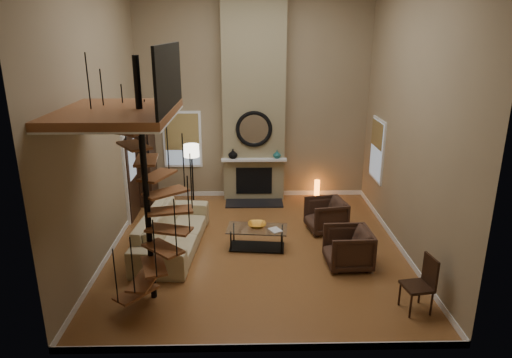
{
  "coord_description": "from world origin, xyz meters",
  "views": [
    {
      "loc": [
        -0.2,
        -8.69,
        4.36
      ],
      "look_at": [
        0.0,
        0.4,
        1.4
      ],
      "focal_mm": 32.11,
      "sensor_mm": 36.0,
      "label": 1
    }
  ],
  "objects_px": {
    "floor_lamp": "(192,156)",
    "armchair_far": "(352,248)",
    "sofa": "(172,230)",
    "armchair_near": "(329,215)",
    "accent_lamp": "(317,189)",
    "coffee_table": "(257,235)",
    "hutch": "(146,168)",
    "side_chair": "(422,281)"
  },
  "relations": [
    {
      "from": "armchair_near",
      "to": "armchair_far",
      "type": "height_order",
      "value": "armchair_far"
    },
    {
      "from": "hutch",
      "to": "side_chair",
      "type": "relative_size",
      "value": 1.96
    },
    {
      "from": "sofa",
      "to": "hutch",
      "type": "bearing_deg",
      "value": 25.83
    },
    {
      "from": "floor_lamp",
      "to": "accent_lamp",
      "type": "xyz_separation_m",
      "value": [
        3.26,
        0.76,
        -1.16
      ]
    },
    {
      "from": "armchair_far",
      "to": "accent_lamp",
      "type": "xyz_separation_m",
      "value": [
        -0.12,
        3.73,
        -0.1
      ]
    },
    {
      "from": "armchair_near",
      "to": "armchair_far",
      "type": "bearing_deg",
      "value": -4.61
    },
    {
      "from": "sofa",
      "to": "armchair_far",
      "type": "bearing_deg",
      "value": -97.94
    },
    {
      "from": "side_chair",
      "to": "armchair_far",
      "type": "bearing_deg",
      "value": 116.98
    },
    {
      "from": "accent_lamp",
      "to": "side_chair",
      "type": "distance_m",
      "value": 5.35
    },
    {
      "from": "floor_lamp",
      "to": "sofa",
      "type": "bearing_deg",
      "value": -95.69
    },
    {
      "from": "side_chair",
      "to": "hutch",
      "type": "bearing_deg",
      "value": 137.01
    },
    {
      "from": "hutch",
      "to": "accent_lamp",
      "type": "height_order",
      "value": "hutch"
    },
    {
      "from": "hutch",
      "to": "floor_lamp",
      "type": "distance_m",
      "value": 1.45
    },
    {
      "from": "armchair_near",
      "to": "floor_lamp",
      "type": "xyz_separation_m",
      "value": [
        -3.22,
        1.32,
        1.06
      ]
    },
    {
      "from": "hutch",
      "to": "armchair_near",
      "type": "height_order",
      "value": "hutch"
    },
    {
      "from": "hutch",
      "to": "side_chair",
      "type": "height_order",
      "value": "hutch"
    },
    {
      "from": "armchair_far",
      "to": "accent_lamp",
      "type": "bearing_deg",
      "value": 179.5
    },
    {
      "from": "sofa",
      "to": "armchair_near",
      "type": "relative_size",
      "value": 3.31
    },
    {
      "from": "sofa",
      "to": "armchair_near",
      "type": "height_order",
      "value": "sofa"
    },
    {
      "from": "armchair_near",
      "to": "coffee_table",
      "type": "xyz_separation_m",
      "value": [
        -1.66,
        -0.88,
        -0.07
      ]
    },
    {
      "from": "sofa",
      "to": "side_chair",
      "type": "distance_m",
      "value": 4.97
    },
    {
      "from": "sofa",
      "to": "coffee_table",
      "type": "xyz_separation_m",
      "value": [
        1.77,
        -0.05,
        -0.11
      ]
    },
    {
      "from": "hutch",
      "to": "floor_lamp",
      "type": "height_order",
      "value": "hutch"
    },
    {
      "from": "floor_lamp",
      "to": "armchair_far",
      "type": "bearing_deg",
      "value": -41.3
    },
    {
      "from": "coffee_table",
      "to": "armchair_far",
      "type": "bearing_deg",
      "value": -22.7
    },
    {
      "from": "coffee_table",
      "to": "accent_lamp",
      "type": "bearing_deg",
      "value": 60.24
    },
    {
      "from": "hutch",
      "to": "side_chair",
      "type": "bearing_deg",
      "value": -42.99
    },
    {
      "from": "armchair_near",
      "to": "floor_lamp",
      "type": "relative_size",
      "value": 0.49
    },
    {
      "from": "accent_lamp",
      "to": "side_chair",
      "type": "relative_size",
      "value": 0.55
    },
    {
      "from": "sofa",
      "to": "floor_lamp",
      "type": "height_order",
      "value": "floor_lamp"
    },
    {
      "from": "coffee_table",
      "to": "side_chair",
      "type": "bearing_deg",
      "value": -41.44
    },
    {
      "from": "sofa",
      "to": "side_chair",
      "type": "height_order",
      "value": "side_chair"
    },
    {
      "from": "armchair_near",
      "to": "accent_lamp",
      "type": "xyz_separation_m",
      "value": [
        0.04,
        2.08,
        -0.1
      ]
    },
    {
      "from": "sofa",
      "to": "floor_lamp",
      "type": "bearing_deg",
      "value": -0.96
    },
    {
      "from": "sofa",
      "to": "accent_lamp",
      "type": "xyz_separation_m",
      "value": [
        3.47,
        2.92,
        -0.15
      ]
    },
    {
      "from": "accent_lamp",
      "to": "side_chair",
      "type": "height_order",
      "value": "side_chair"
    },
    {
      "from": "sofa",
      "to": "armchair_near",
      "type": "xyz_separation_m",
      "value": [
        3.43,
        0.84,
        -0.04
      ]
    },
    {
      "from": "hutch",
      "to": "accent_lamp",
      "type": "xyz_separation_m",
      "value": [
        4.52,
        0.21,
        -0.7
      ]
    },
    {
      "from": "armchair_far",
      "to": "floor_lamp",
      "type": "height_order",
      "value": "floor_lamp"
    },
    {
      "from": "armchair_near",
      "to": "armchair_far",
      "type": "distance_m",
      "value": 1.65
    },
    {
      "from": "floor_lamp",
      "to": "accent_lamp",
      "type": "height_order",
      "value": "floor_lamp"
    },
    {
      "from": "hutch",
      "to": "armchair_near",
      "type": "bearing_deg",
      "value": -22.69
    }
  ]
}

